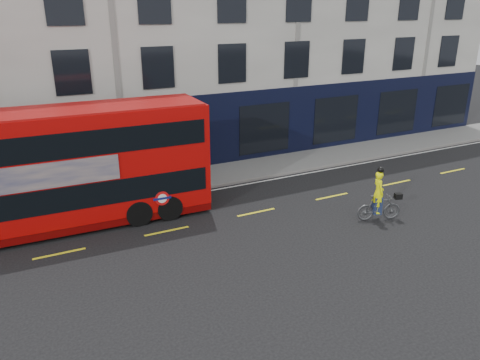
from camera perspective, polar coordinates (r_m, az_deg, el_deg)
ground at (r=17.42m, az=-7.35°, el=-8.18°), size 120.00×120.00×0.00m
pavement at (r=23.11m, az=-12.80°, el=-0.99°), size 60.00×3.00×0.12m
kerb at (r=21.75m, az=-11.80°, el=-2.27°), size 60.00×0.12×0.13m
building_terrace at (r=27.93m, az=-17.52°, el=17.88°), size 50.00×10.07×15.00m
road_edge_line at (r=21.50m, az=-11.58°, el=-2.70°), size 58.00×0.10×0.01m
lane_dashes at (r=18.69m, az=-8.91°, el=-6.17°), size 58.00×0.12×0.01m
bus at (r=19.31m, az=-21.28°, el=1.27°), size 11.78×3.03×4.71m
cyclist at (r=19.92m, az=16.57°, el=-2.64°), size 1.91×1.08×2.34m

